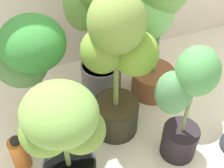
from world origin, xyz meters
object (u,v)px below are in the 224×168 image
(potted_plant_center, at_px, (118,62))
(nutrient_bottle, at_px, (20,153))
(potted_plant_back_left, at_px, (34,68))
(potted_plant_back_right, at_px, (156,14))
(potted_plant_front_left, at_px, (64,138))
(potted_plant_front_right, at_px, (185,103))
(potted_plant_back_center, at_px, (100,4))

(potted_plant_center, distance_m, nutrient_bottle, 0.69)
(potted_plant_back_left, bearing_deg, potted_plant_back_right, 2.54)
(potted_plant_front_left, relative_size, potted_plant_back_left, 0.91)
(potted_plant_front_right, xyz_separation_m, potted_plant_back_right, (0.09, 0.48, 0.19))
(potted_plant_back_right, distance_m, nutrient_bottle, 1.02)
(potted_plant_back_center, xyz_separation_m, nutrient_bottle, (-0.61, -0.43, -0.50))
(potted_plant_back_center, height_order, potted_plant_center, potted_plant_back_center)
(potted_plant_front_left, xyz_separation_m, nutrient_bottle, (-0.21, 0.21, -0.29))
(potted_plant_back_left, distance_m, nutrient_bottle, 0.44)
(potted_plant_front_left, bearing_deg, nutrient_bottle, 135.12)
(potted_plant_back_right, distance_m, potted_plant_back_left, 0.71)
(potted_plant_back_center, xyz_separation_m, potted_plant_front_left, (-0.40, -0.64, -0.21))
(potted_plant_front_right, xyz_separation_m, potted_plant_center, (-0.22, 0.28, 0.10))
(potted_plant_center, distance_m, potted_plant_front_left, 0.45)
(potted_plant_center, bearing_deg, potted_plant_back_center, 82.62)
(potted_plant_back_center, distance_m, potted_plant_back_right, 0.31)
(potted_plant_back_left, bearing_deg, nutrient_bottle, -128.25)
(potted_plant_back_left, bearing_deg, potted_plant_front_left, -85.55)
(potted_plant_back_center, height_order, potted_plant_back_left, potted_plant_back_center)
(potted_plant_front_left, bearing_deg, potted_plant_back_left, 94.45)
(potted_plant_front_right, relative_size, potted_plant_back_right, 0.73)
(potted_plant_back_right, bearing_deg, potted_plant_back_left, -177.46)
(potted_plant_front_right, xyz_separation_m, potted_plant_front_left, (-0.57, 0.02, -0.00))
(potted_plant_back_left, height_order, nutrient_bottle, potted_plant_back_left)
(potted_plant_back_center, relative_size, potted_plant_back_left, 1.44)
(potted_plant_back_right, relative_size, nutrient_bottle, 4.41)
(potted_plant_back_center, bearing_deg, potted_plant_back_left, -154.70)
(potted_plant_center, bearing_deg, nutrient_bottle, -174.77)
(potted_plant_front_left, relative_size, nutrient_bottle, 3.00)
(potted_plant_back_center, xyz_separation_m, potted_plant_center, (-0.05, -0.38, -0.11))
(potted_plant_back_center, xyz_separation_m, potted_plant_back_right, (0.26, -0.17, -0.02))
(potted_plant_center, height_order, potted_plant_front_left, potted_plant_center)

